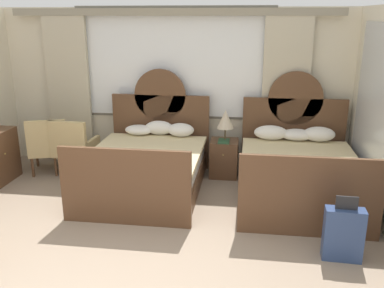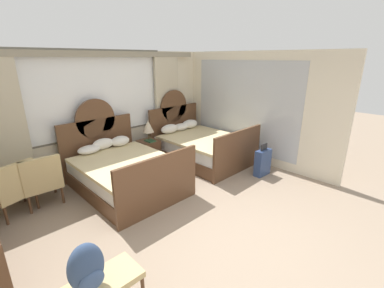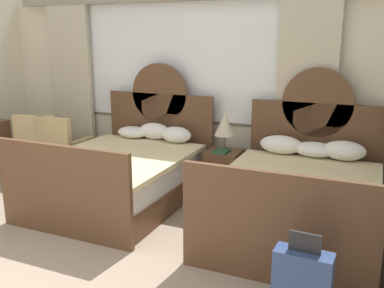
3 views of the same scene
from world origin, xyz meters
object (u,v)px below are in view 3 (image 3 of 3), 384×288
object	(u,v)px
bed_near_mirror	(299,198)
armchair_by_window_centre	(41,142)
table_lamp_on_nightstand	(225,125)
book_on_nightstand	(221,151)
nightstand_between_beds	(224,172)
suitcase_on_floor	(302,288)
bed_near_window	(123,173)
armchair_by_window_left	(63,145)

from	to	relation	value
bed_near_mirror	armchair_by_window_centre	xyz separation A→B (m)	(-4.05, 0.48, 0.12)
table_lamp_on_nightstand	book_on_nightstand	size ratio (longest dim) A/B	1.97
nightstand_between_beds	suitcase_on_floor	bearing A→B (deg)	-58.52
suitcase_on_floor	nightstand_between_beds	bearing A→B (deg)	121.48
book_on_nightstand	armchair_by_window_centre	xyz separation A→B (m)	(-2.93, -0.15, -0.13)
nightstand_between_beds	armchair_by_window_centre	world-z (taller)	armchair_by_window_centre
bed_near_window	table_lamp_on_nightstand	world-z (taller)	bed_near_window
nightstand_between_beds	armchair_by_window_centre	distance (m)	2.95
nightstand_between_beds	book_on_nightstand	size ratio (longest dim) A/B	2.34
bed_near_mirror	armchair_by_window_centre	size ratio (longest dim) A/B	2.37
armchair_by_window_left	nightstand_between_beds	bearing A→B (deg)	5.67
nightstand_between_beds	armchair_by_window_left	bearing A→B (deg)	-174.33
bed_near_mirror	nightstand_between_beds	world-z (taller)	bed_near_mirror
bed_near_window	armchair_by_window_centre	distance (m)	1.88
armchair_by_window_left	book_on_nightstand	bearing A→B (deg)	3.61
bed_near_window	nightstand_between_beds	xyz separation A→B (m)	(1.12, 0.73, -0.07)
table_lamp_on_nightstand	armchair_by_window_left	bearing A→B (deg)	-174.76
bed_near_mirror	book_on_nightstand	world-z (taller)	bed_near_mirror
bed_near_mirror	book_on_nightstand	xyz separation A→B (m)	(-1.13, 0.63, 0.25)
bed_near_window	nightstand_between_beds	size ratio (longest dim) A/B	3.70
armchair_by_window_left	table_lamp_on_nightstand	bearing A→B (deg)	5.24
bed_near_window	bed_near_mirror	world-z (taller)	same
suitcase_on_floor	armchair_by_window_centre	bearing A→B (deg)	154.29
armchair_by_window_centre	nightstand_between_beds	bearing A→B (deg)	4.72
bed_near_mirror	suitcase_on_floor	world-z (taller)	bed_near_mirror
table_lamp_on_nightstand	armchair_by_window_left	distance (m)	2.55
bed_near_window	armchair_by_window_left	size ratio (longest dim) A/B	2.37
bed_near_mirror	nightstand_between_beds	xyz separation A→B (m)	(-1.12, 0.72, -0.07)
bed_near_mirror	armchair_by_window_left	size ratio (longest dim) A/B	2.37
bed_near_mirror	book_on_nightstand	distance (m)	1.32
book_on_nightstand	bed_near_mirror	bearing A→B (deg)	-29.31
table_lamp_on_nightstand	armchair_by_window_left	world-z (taller)	table_lamp_on_nightstand
armchair_by_window_centre	armchair_by_window_left	bearing A→B (deg)	-0.66
book_on_nightstand	armchair_by_window_centre	world-z (taller)	armchair_by_window_centre
armchair_by_window_left	armchair_by_window_centre	xyz separation A→B (m)	(-0.44, 0.01, 0.00)
bed_near_window	armchair_by_window_left	world-z (taller)	bed_near_window
table_lamp_on_nightstand	armchair_by_window_left	xyz separation A→B (m)	(-2.50, -0.23, -0.47)
bed_near_mirror	armchair_by_window_left	distance (m)	3.64
table_lamp_on_nightstand	suitcase_on_floor	bearing A→B (deg)	-58.50
nightstand_between_beds	book_on_nightstand	xyz separation A→B (m)	(-0.00, -0.09, 0.32)
armchair_by_window_left	armchair_by_window_centre	bearing A→B (deg)	179.34
bed_near_window	armchair_by_window_left	distance (m)	1.46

